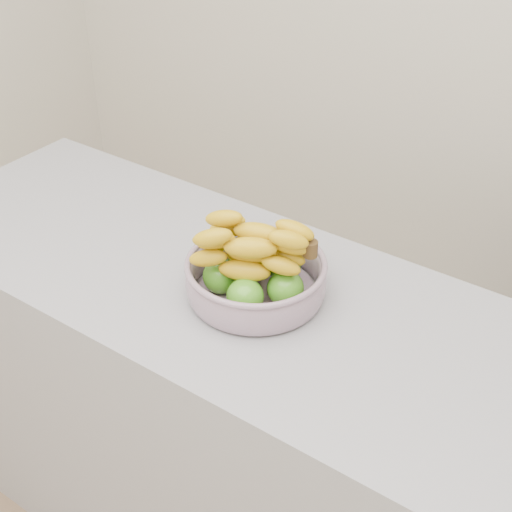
# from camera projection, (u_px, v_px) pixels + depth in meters

# --- Properties ---
(counter) EXTENTS (2.00, 0.60, 0.90)m
(counter) POSITION_uv_depth(u_px,v_px,m) (283.00, 453.00, 1.73)
(counter) COLOR gray
(counter) RESTS_ON ground
(fruit_bowl) EXTENTS (0.30, 0.30, 0.18)m
(fruit_bowl) POSITION_uv_depth(u_px,v_px,m) (256.00, 273.00, 1.48)
(fruit_bowl) COLOR #AABECD
(fruit_bowl) RESTS_ON counter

